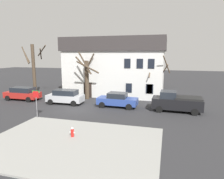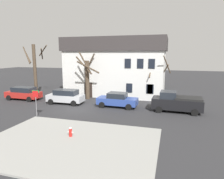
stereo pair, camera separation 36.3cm
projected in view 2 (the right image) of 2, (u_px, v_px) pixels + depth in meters
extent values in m
plane|color=#2D2D30|center=(75.00, 109.00, 22.07)|extent=(120.00, 120.00, 0.00)
cube|color=#999993|center=(70.00, 143.00, 13.56)|extent=(11.68, 8.39, 0.12)
cube|color=white|center=(117.00, 73.00, 30.50)|extent=(14.03, 7.70, 6.40)
cube|color=#383333|center=(117.00, 45.00, 29.79)|extent=(14.53, 8.20, 1.89)
cube|color=#2D231E|center=(88.00, 90.00, 28.03)|extent=(1.10, 0.12, 2.10)
cube|color=black|center=(129.00, 88.00, 26.34)|extent=(0.80, 0.08, 1.20)
cube|color=black|center=(150.00, 89.00, 25.61)|extent=(0.80, 0.08, 1.20)
cube|color=black|center=(150.00, 89.00, 25.57)|extent=(0.80, 0.08, 1.20)
cube|color=black|center=(128.00, 63.00, 25.85)|extent=(0.80, 0.08, 1.20)
cube|color=black|center=(140.00, 64.00, 25.40)|extent=(0.80, 0.08, 1.20)
cube|color=black|center=(152.00, 64.00, 25.01)|extent=(0.80, 0.08, 1.20)
cylinder|color=#4C3D2D|center=(35.00, 70.00, 28.95)|extent=(0.46, 0.46, 7.35)
cylinder|color=#4C3D2D|center=(42.00, 54.00, 28.84)|extent=(1.33, 1.97, 1.59)
cylinder|color=#4C3D2D|center=(28.00, 57.00, 28.01)|extent=(1.71, 1.09, 1.68)
cylinder|color=#4C3D2D|center=(27.00, 55.00, 27.89)|extent=(1.96, 1.28, 2.40)
cylinder|color=#4C3D2D|center=(43.00, 51.00, 29.35)|extent=(2.44, 1.60, 1.60)
cylinder|color=#4C3D2D|center=(87.00, 80.00, 26.83)|extent=(0.56, 0.56, 5.13)
cylinder|color=#4C3D2D|center=(84.00, 65.00, 25.52)|extent=(2.18, 0.23, 2.28)
cylinder|color=#4C3D2D|center=(85.00, 62.00, 25.69)|extent=(1.69, 0.29, 2.74)
cylinder|color=#4C3D2D|center=(91.00, 61.00, 26.94)|extent=(1.51, 0.76, 2.09)
cylinder|color=#4C3D2D|center=(88.00, 67.00, 25.21)|extent=(2.56, 1.55, 1.66)
cylinder|color=brown|center=(158.00, 81.00, 25.47)|extent=(0.39, 0.39, 5.34)
cylinder|color=brown|center=(165.00, 69.00, 25.31)|extent=(0.83, 1.85, 1.38)
cylinder|color=brown|center=(151.00, 71.00, 25.55)|extent=(0.20, 1.99, 1.73)
cylinder|color=brown|center=(167.00, 65.00, 24.45)|extent=(0.98, 2.25, 2.25)
cube|color=#AD231E|center=(23.00, 94.00, 26.65)|extent=(4.68, 1.81, 0.75)
cube|color=#1E232B|center=(24.00, 89.00, 26.51)|extent=(2.90, 1.59, 0.62)
cylinder|color=black|center=(9.00, 98.00, 26.31)|extent=(0.68, 0.22, 0.68)
cylinder|color=black|center=(19.00, 95.00, 28.01)|extent=(0.68, 0.22, 0.68)
cylinder|color=black|center=(29.00, 99.00, 25.42)|extent=(0.68, 0.22, 0.68)
cylinder|color=black|center=(38.00, 96.00, 27.12)|extent=(0.68, 0.22, 0.68)
cube|color=#B7BABF|center=(66.00, 98.00, 24.48)|extent=(4.44, 1.92, 0.79)
cube|color=#1E232B|center=(66.00, 92.00, 24.34)|extent=(2.76, 1.66, 0.62)
cylinder|color=black|center=(51.00, 102.00, 24.06)|extent=(0.69, 0.24, 0.68)
cylinder|color=black|center=(58.00, 99.00, 25.78)|extent=(0.69, 0.24, 0.68)
cylinder|color=black|center=(74.00, 103.00, 23.31)|extent=(0.69, 0.24, 0.68)
cylinder|color=black|center=(80.00, 100.00, 25.03)|extent=(0.69, 0.24, 0.68)
cube|color=#2D4799|center=(117.00, 101.00, 22.91)|extent=(4.58, 1.95, 0.75)
cube|color=#1E232B|center=(117.00, 95.00, 22.80)|extent=(2.13, 1.66, 0.58)
cylinder|color=black|center=(102.00, 105.00, 22.60)|extent=(0.69, 0.24, 0.68)
cylinder|color=black|center=(107.00, 101.00, 24.30)|extent=(0.69, 0.24, 0.68)
cylinder|color=black|center=(129.00, 107.00, 21.66)|extent=(0.69, 0.24, 0.68)
cylinder|color=black|center=(132.00, 103.00, 23.35)|extent=(0.69, 0.24, 0.68)
cube|color=black|center=(177.00, 104.00, 21.01)|extent=(5.11, 2.25, 1.10)
cube|color=#1E232B|center=(168.00, 95.00, 21.14)|extent=(1.68, 1.87, 0.70)
cube|color=black|center=(189.00, 98.00, 20.54)|extent=(2.70, 2.07, 0.20)
cylinder|color=black|center=(159.00, 110.00, 20.68)|extent=(0.69, 0.25, 0.68)
cylinder|color=black|center=(161.00, 105.00, 22.59)|extent=(0.69, 0.25, 0.68)
cylinder|color=black|center=(195.00, 113.00, 19.60)|extent=(0.69, 0.25, 0.68)
cylinder|color=black|center=(193.00, 107.00, 21.52)|extent=(0.69, 0.25, 0.68)
cylinder|color=red|center=(70.00, 132.00, 14.42)|extent=(0.22, 0.22, 0.59)
sphere|color=silver|center=(70.00, 128.00, 14.36)|extent=(0.21, 0.21, 0.21)
cylinder|color=silver|center=(68.00, 132.00, 14.46)|extent=(0.10, 0.09, 0.09)
cylinder|color=silver|center=(72.00, 132.00, 14.37)|extent=(0.10, 0.09, 0.09)
cylinder|color=slate|center=(36.00, 105.00, 18.74)|extent=(0.07, 0.07, 2.63)
cube|color=red|center=(35.00, 94.00, 18.54)|extent=(0.60, 0.03, 0.60)
cube|color=#1E8C38|center=(35.00, 91.00, 18.54)|extent=(0.76, 0.02, 0.18)
torus|color=black|center=(76.00, 95.00, 28.18)|extent=(0.71, 0.11, 0.71)
torus|color=black|center=(70.00, 94.00, 28.55)|extent=(0.71, 0.11, 0.71)
cylinder|color=maroon|center=(73.00, 93.00, 28.33)|extent=(1.00, 0.12, 0.19)
cylinder|color=maroon|center=(71.00, 91.00, 28.36)|extent=(0.09, 0.04, 0.45)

